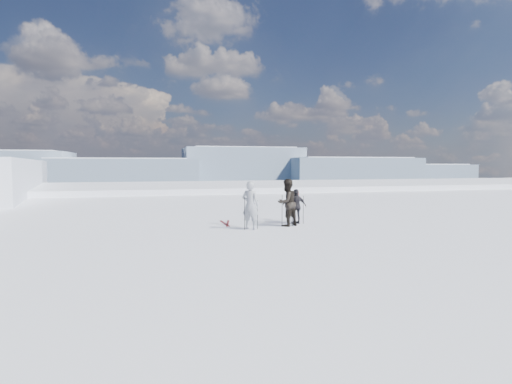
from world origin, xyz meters
TOP-DOWN VIEW (x-y plane):
  - lake_basin at (0.00, 30.00)m, footprint 820.00×820.00m
  - far_mountain_range at (29.60, 454.78)m, footprint 770.00×110.00m
  - skier_grey at (-1.77, 3.78)m, footprint 0.84×0.79m
  - skier_dark at (-0.11, 4.17)m, footprint 1.19×1.09m
  - skier_pack at (0.52, 4.72)m, footprint 0.88×0.37m
  - backpack at (0.52, 4.97)m, footprint 0.32×0.18m
  - ski_poles at (-0.46, 4.15)m, footprint 2.87×1.00m
  - skis_loose at (-2.44, 5.48)m, footprint 0.45×1.70m

SIDE VIEW (x-z plane):
  - far_mountain_range at x=29.60m, z-range -33.69..19.31m
  - lake_basin at x=0.00m, z-range -42.31..29.31m
  - skis_loose at x=-2.44m, z-range 0.00..0.03m
  - ski_poles at x=-0.46m, z-range -0.05..1.28m
  - skier_pack at x=0.52m, z-range 0.00..1.51m
  - skier_grey at x=-1.77m, z-range 0.00..1.93m
  - skier_dark at x=-0.11m, z-range 0.00..1.97m
  - backpack at x=0.52m, z-range 1.51..1.99m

